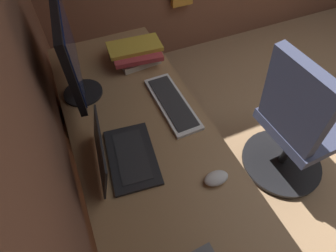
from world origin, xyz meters
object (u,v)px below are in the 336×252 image
keyboard_main (172,103)px  office_chair (294,130)px  monitor_primary (69,50)px  laptop_left (120,154)px  book_stack_near (136,52)px  mouse_main (216,178)px  drawer_pedestal (126,132)px

keyboard_main → office_chair: (-0.25, -0.69, -0.28)m
monitor_primary → laptop_left: 0.52m
monitor_primary → office_chair: bearing=-115.2°
office_chair → keyboard_main: bearing=70.0°
office_chair → monitor_primary: bearing=64.8°
monitor_primary → office_chair: (-0.51, -1.09, -0.54)m
book_stack_near → office_chair: size_ratio=0.32×
monitor_primary → mouse_main: size_ratio=5.17×
laptop_left → book_stack_near: 0.69m
keyboard_main → mouse_main: mouse_main is taller
monitor_primary → keyboard_main: (-0.26, -0.39, -0.26)m
mouse_main → book_stack_near: 0.88m
laptop_left → keyboard_main: (0.21, -0.33, -0.04)m
monitor_primary → book_stack_near: bearing=-65.3°
mouse_main → book_stack_near: size_ratio=0.33×
laptop_left → keyboard_main: 0.40m
monitor_primary → laptop_left: size_ratio=1.52×
keyboard_main → drawer_pedestal: bearing=45.0°
drawer_pedestal → keyboard_main: size_ratio=1.65×
laptop_left → mouse_main: 0.41m
monitor_primary → laptop_left: (-0.47, -0.06, -0.22)m
book_stack_near → monitor_primary: bearing=114.7°
drawer_pedestal → office_chair: office_chair is taller
monitor_primary → mouse_main: 0.85m
drawer_pedestal → mouse_main: size_ratio=6.68×
monitor_primary → book_stack_near: monitor_primary is taller
drawer_pedestal → office_chair: 1.04m
mouse_main → monitor_primary: bearing=28.0°
drawer_pedestal → mouse_main: mouse_main is taller
keyboard_main → book_stack_near: size_ratio=1.35×
drawer_pedestal → mouse_main: 0.82m
keyboard_main → laptop_left: bearing=122.4°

